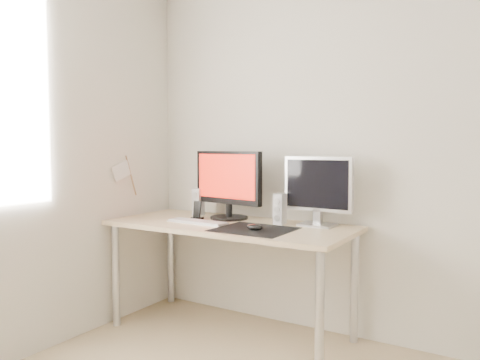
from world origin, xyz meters
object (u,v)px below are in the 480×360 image
at_px(main_monitor, 228,182).
at_px(speaker_left, 198,202).
at_px(desk, 230,235).
at_px(phone_dock, 197,214).
at_px(mouse, 255,227).
at_px(keyboard, 197,222).
at_px(speaker_right, 280,209).
at_px(second_monitor, 318,188).

height_order(main_monitor, speaker_left, main_monitor).
distance_m(desk, phone_dock, 0.31).
height_order(mouse, speaker_left, speaker_left).
distance_m(main_monitor, keyboard, 0.36).
relative_size(desk, speaker_right, 8.12).
height_order(main_monitor, phone_dock, main_monitor).
height_order(keyboard, phone_dock, phone_dock).
distance_m(speaker_left, keyboard, 0.34).
height_order(desk, main_monitor, main_monitor).
bearing_deg(main_monitor, speaker_left, 175.35).
distance_m(mouse, speaker_left, 0.73).
relative_size(mouse, keyboard, 0.24).
distance_m(second_monitor, phone_dock, 0.85).
xyz_separation_m(second_monitor, speaker_left, (-0.91, -0.03, -0.14)).
distance_m(desk, main_monitor, 0.38).
relative_size(speaker_right, phone_dock, 1.56).
bearing_deg(keyboard, speaker_left, 125.31).
bearing_deg(speaker_left, phone_dock, -55.98).
xyz_separation_m(speaker_left, keyboard, (0.19, -0.27, -0.09)).
bearing_deg(keyboard, speaker_right, 25.40).
xyz_separation_m(second_monitor, keyboard, (-0.72, -0.30, -0.23)).
distance_m(mouse, keyboard, 0.46).
bearing_deg(speaker_left, main_monitor, -4.65).
height_order(mouse, keyboard, mouse).
xyz_separation_m(desk, speaker_right, (0.29, 0.14, 0.18)).
xyz_separation_m(speaker_left, speaker_right, (0.68, -0.04, 0.00)).
bearing_deg(main_monitor, speaker_right, -2.59).
bearing_deg(mouse, desk, 151.50).
bearing_deg(phone_dock, main_monitor, 36.49).
bearing_deg(speaker_right, mouse, -94.83).
relative_size(main_monitor, speaker_right, 2.79).
bearing_deg(speaker_right, keyboard, -154.60).
bearing_deg(second_monitor, mouse, -125.97).
height_order(desk, speaker_left, speaker_left).
bearing_deg(main_monitor, desk, -54.21).
bearing_deg(speaker_right, phone_dock, -169.34).
relative_size(second_monitor, phone_dock, 3.58).
distance_m(second_monitor, speaker_right, 0.28).
bearing_deg(second_monitor, desk, -158.66).
bearing_deg(mouse, phone_dock, 162.55).
height_order(desk, keyboard, keyboard).
bearing_deg(keyboard, main_monitor, 72.12).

